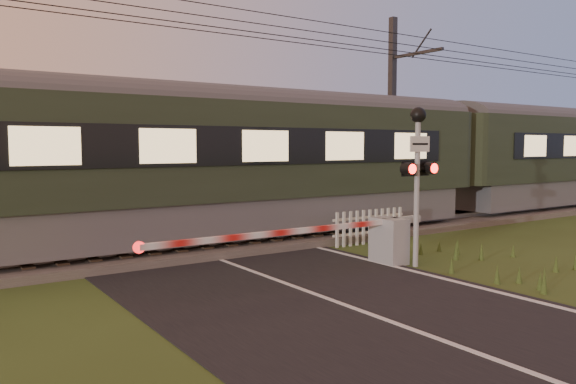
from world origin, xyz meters
TOP-DOWN VIEW (x-y plane):
  - ground at (0.00, 0.00)m, footprint 160.00×160.00m
  - road at (0.02, -0.23)m, footprint 6.00×140.00m
  - track_bed at (0.00, 6.50)m, footprint 140.00×3.40m
  - overhead_wires at (0.00, 6.50)m, footprint 120.00×0.62m
  - train at (9.40, 6.50)m, footprint 41.02×2.83m
  - boom_gate at (2.61, 2.49)m, footprint 6.66×0.78m
  - crossing_signal at (3.19, 1.92)m, footprint 0.87×0.36m
  - picket_fence at (4.31, 4.60)m, footprint 2.45×0.08m
  - catenary_mast at (9.18, 8.73)m, footprint 0.23×2.46m

SIDE VIEW (x-z plane):
  - ground at x=0.00m, z-range 0.00..0.00m
  - road at x=0.02m, z-range 0.00..0.03m
  - track_bed at x=0.00m, z-range -0.13..0.26m
  - picket_fence at x=4.31m, z-range 0.01..0.92m
  - boom_gate at x=2.61m, z-range 0.05..1.09m
  - train at x=9.40m, z-range 0.28..4.10m
  - crossing_signal at x=3.19m, z-range 0.64..4.05m
  - catenary_mast at x=9.18m, z-range 0.14..7.43m
  - overhead_wires at x=0.00m, z-range 5.41..6.04m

